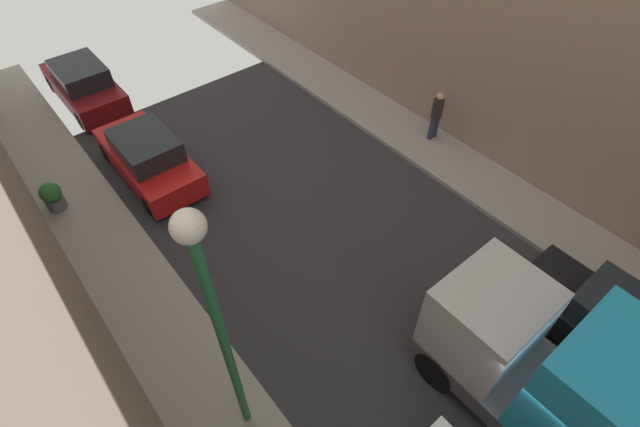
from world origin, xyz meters
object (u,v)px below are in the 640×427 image
object	(u,v)px
parked_car_right_2	(613,327)
delivery_truck	(613,421)
potted_plant_2	(52,196)
parked_car_left_4	(84,85)
parked_car_left_3	(148,157)
lamp_post	(216,316)
pedestrian	(436,114)

from	to	relation	value
parked_car_right_2	delivery_truck	xyz separation A→B (m)	(-2.70, -0.89, 1.07)
delivery_truck	potted_plant_2	bearing A→B (deg)	112.80
parked_car_left_4	parked_car_left_3	bearing A→B (deg)	-90.00
delivery_truck	lamp_post	bearing A→B (deg)	134.70
parked_car_right_2	parked_car_left_3	bearing A→B (deg)	114.25
parked_car_left_4	lamp_post	bearing A→B (deg)	-97.98
parked_car_left_4	parked_car_right_2	world-z (taller)	same
delivery_truck	pedestrian	bearing A→B (deg)	57.32
parked_car_right_2	lamp_post	distance (m)	8.89
parked_car_left_3	potted_plant_2	xyz separation A→B (m)	(-2.84, 0.30, -0.10)
delivery_truck	parked_car_right_2	bearing A→B (deg)	18.32
delivery_truck	pedestrian	world-z (taller)	delivery_truck
parked_car_right_2	pedestrian	distance (m)	8.04
parked_car_right_2	lamp_post	bearing A→B (deg)	152.78
parked_car_left_4	potted_plant_2	size ratio (longest dim) A/B	4.65
parked_car_right_2	pedestrian	world-z (taller)	pedestrian
parked_car_left_3	pedestrian	world-z (taller)	pedestrian
parked_car_right_2	potted_plant_2	bearing A→B (deg)	123.84
delivery_truck	pedestrian	xyz separation A→B (m)	(5.42, 8.46, -0.71)
parked_car_left_3	potted_plant_2	world-z (taller)	parked_car_left_3
potted_plant_2	pedestrian	bearing A→B (deg)	-23.32
parked_car_left_3	pedestrian	size ratio (longest dim) A/B	2.44
potted_plant_2	lamp_post	size ratio (longest dim) A/B	0.15
delivery_truck	parked_car_left_3	bearing A→B (deg)	101.84
parked_car_left_3	lamp_post	xyz separation A→B (m)	(-1.90, -8.23, 3.41)
parked_car_left_3	parked_car_left_4	bearing A→B (deg)	90.00
parked_car_left_3	lamp_post	distance (m)	9.11
pedestrian	potted_plant_2	xyz separation A→B (m)	(-10.96, 4.73, -0.45)
parked_car_right_2	potted_plant_2	world-z (taller)	parked_car_right_2
parked_car_left_4	potted_plant_2	distance (m)	5.77
parked_car_right_2	pedestrian	size ratio (longest dim) A/B	2.44
parked_car_left_4	potted_plant_2	bearing A→B (deg)	-119.47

